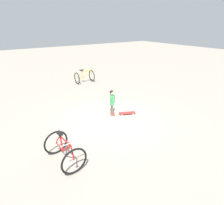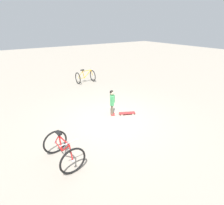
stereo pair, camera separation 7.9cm
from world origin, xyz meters
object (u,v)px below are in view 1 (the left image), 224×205
object	(u,v)px
bicycle_near	(85,77)
bicycle_mid	(64,150)
child_person	(112,100)
skateboard	(127,113)

from	to	relation	value
bicycle_near	bicycle_mid	world-z (taller)	same
child_person	skateboard	xyz separation A→B (m)	(0.30, 0.55, -0.60)
bicycle_near	bicycle_mid	size ratio (longest dim) A/B	0.95
skateboard	child_person	bearing A→B (deg)	-118.42
child_person	bicycle_near	xyz separation A→B (m)	(-4.68, 1.14, -0.28)
bicycle_near	child_person	bearing A→B (deg)	-13.65
child_person	bicycle_mid	world-z (taller)	child_person
bicycle_near	skateboard	bearing A→B (deg)	-6.78
skateboard	bicycle_near	distance (m)	5.02
child_person	skateboard	distance (m)	0.86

